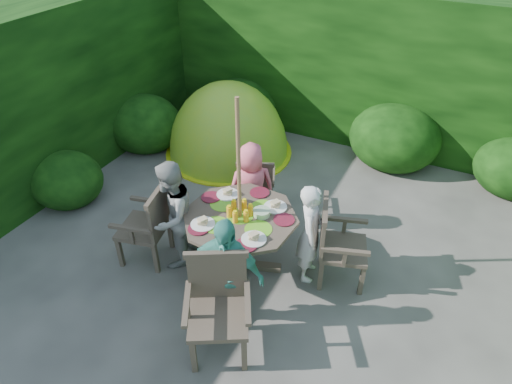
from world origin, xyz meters
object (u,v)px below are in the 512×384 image
at_px(child_back, 252,187).
at_px(child_front, 226,274).
at_px(garden_chair_back, 256,185).
at_px(garden_chair_left, 149,224).
at_px(dome_tent, 228,152).
at_px(child_right, 311,233).
at_px(child_left, 172,215).
at_px(garden_chair_front, 218,305).
at_px(parasol_pole, 239,192).
at_px(garden_chair_right, 336,243).
at_px(patio_table, 241,224).

distance_m(child_back, child_front, 1.60).
bearing_deg(garden_chair_back, garden_chair_left, 39.90).
distance_m(child_front, dome_tent, 3.59).
bearing_deg(dome_tent, child_right, -41.57).
bearing_deg(child_front, child_left, 143.93).
distance_m(garden_chair_left, garden_chair_back, 1.57).
xyz_separation_m(child_right, child_back, (-1.01, 0.52, -0.01)).
bearing_deg(child_front, garden_chair_front, -84.59).
relative_size(garden_chair_left, child_right, 0.79).
bearing_deg(child_back, garden_chair_front, 70.41).
distance_m(child_right, dome_tent, 3.11).
relative_size(garden_chair_back, dome_tent, 0.35).
distance_m(child_back, dome_tent, 2.07).
bearing_deg(parasol_pole, child_front, -72.14).
bearing_deg(garden_chair_right, dome_tent, 34.19).
distance_m(garden_chair_left, child_left, 0.33).
height_order(parasol_pole, garden_chair_right, parasol_pole).
bearing_deg(parasol_pole, child_back, 107.86).
relative_size(garden_chair_front, dome_tent, 0.42).
xyz_separation_m(garden_chair_right, garden_chair_front, (-0.72, -1.38, 0.02)).
bearing_deg(parasol_pole, garden_chair_left, -161.77).
bearing_deg(garden_chair_front, child_left, 114.33).
relative_size(patio_table, child_right, 1.34).
bearing_deg(child_front, dome_tent, 110.43).
relative_size(parasol_pole, garden_chair_back, 2.61).
xyz_separation_m(garden_chair_back, child_left, (-0.43, -1.30, 0.24)).
distance_m(garden_chair_front, dome_tent, 3.84).
height_order(child_right, child_left, child_left).
relative_size(garden_chair_front, child_back, 0.83).
bearing_deg(child_front, garden_chair_right, 45.14).
height_order(patio_table, child_front, child_front).
height_order(garden_chair_front, child_right, child_right).
bearing_deg(garden_chair_left, patio_table, 95.05).
bearing_deg(garden_chair_front, garden_chair_back, 78.03).
distance_m(patio_table, dome_tent, 2.82).
bearing_deg(garden_chair_back, garden_chair_front, 83.90).
distance_m(parasol_pole, child_right, 0.93).
relative_size(child_left, child_back, 1.11).
bearing_deg(dome_tent, garden_chair_front, -60.74).
distance_m(garden_chair_front, child_front, 0.32).
relative_size(patio_table, dome_tent, 0.69).
bearing_deg(patio_table, garden_chair_front, -73.31).
bearing_deg(garden_chair_front, garden_chair_right, 33.17).
distance_m(child_right, child_front, 1.13).
bearing_deg(child_right, child_left, 91.64).
distance_m(garden_chair_front, child_back, 1.89).
xyz_separation_m(child_back, child_front, (0.49, -1.52, 0.06)).
height_order(garden_chair_back, child_left, child_left).
xyz_separation_m(patio_table, child_back, (-0.25, 0.76, -0.04)).
height_order(garden_chair_left, dome_tent, dome_tent).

